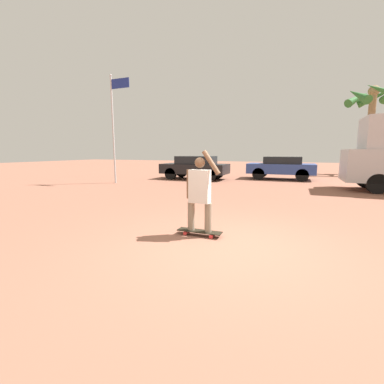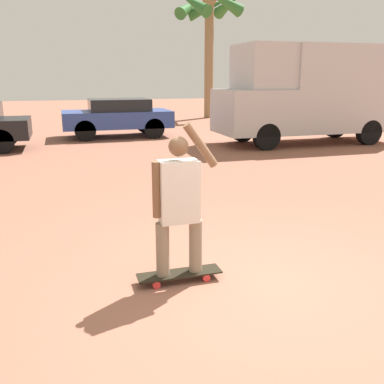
{
  "view_description": "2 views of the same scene",
  "coord_description": "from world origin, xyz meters",
  "px_view_note": "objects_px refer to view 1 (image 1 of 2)",
  "views": [
    {
      "loc": [
        0.99,
        -4.22,
        1.67
      ],
      "look_at": [
        -0.96,
        0.59,
        0.85
      ],
      "focal_mm": 24.0,
      "sensor_mm": 36.0,
      "label": 1
    },
    {
      "loc": [
        -1.82,
        -3.62,
        2.12
      ],
      "look_at": [
        -0.4,
        1.08,
        0.8
      ],
      "focal_mm": 40.0,
      "sensor_mm": 36.0,
      "label": 2
    }
  ],
  "objects_px": {
    "palm_tree_near_van": "(372,103)",
    "parked_car_black": "(195,167)",
    "parked_car_blue": "(281,167)",
    "person_skateboarder": "(200,191)",
    "skateboard": "(199,232)",
    "flagpole": "(114,121)"
  },
  "relations": [
    {
      "from": "flagpole",
      "to": "palm_tree_near_van",
      "type": "bearing_deg",
      "value": 40.71
    },
    {
      "from": "parked_car_blue",
      "to": "flagpole",
      "type": "xyz_separation_m",
      "value": [
        -8.05,
        -5.34,
        2.47
      ]
    },
    {
      "from": "parked_car_blue",
      "to": "flagpole",
      "type": "relative_size",
      "value": 0.7
    },
    {
      "from": "person_skateboarder",
      "to": "parked_car_black",
      "type": "xyz_separation_m",
      "value": [
        -3.99,
        9.95,
        -0.15
      ]
    },
    {
      "from": "skateboard",
      "to": "parked_car_blue",
      "type": "relative_size",
      "value": 0.23
    },
    {
      "from": "parked_car_blue",
      "to": "skateboard",
      "type": "bearing_deg",
      "value": -94.27
    },
    {
      "from": "person_skateboarder",
      "to": "palm_tree_near_van",
      "type": "bearing_deg",
      "value": 70.21
    },
    {
      "from": "palm_tree_near_van",
      "to": "parked_car_black",
      "type": "bearing_deg",
      "value": -141.54
    },
    {
      "from": "parked_car_blue",
      "to": "palm_tree_near_van",
      "type": "xyz_separation_m",
      "value": [
        5.73,
        6.51,
        4.46
      ]
    },
    {
      "from": "person_skateboarder",
      "to": "palm_tree_near_van",
      "type": "relative_size",
      "value": 0.25
    },
    {
      "from": "skateboard",
      "to": "parked_car_blue",
      "type": "bearing_deg",
      "value": 85.73
    },
    {
      "from": "person_skateboarder",
      "to": "skateboard",
      "type": "bearing_deg",
      "value": 0.0
    },
    {
      "from": "parked_car_black",
      "to": "person_skateboarder",
      "type": "bearing_deg",
      "value": -68.14
    },
    {
      "from": "skateboard",
      "to": "palm_tree_near_van",
      "type": "relative_size",
      "value": 0.14
    },
    {
      "from": "person_skateboarder",
      "to": "parked_car_blue",
      "type": "distance_m",
      "value": 11.9
    },
    {
      "from": "parked_car_blue",
      "to": "parked_car_black",
      "type": "relative_size",
      "value": 0.97
    },
    {
      "from": "parked_car_blue",
      "to": "palm_tree_near_van",
      "type": "height_order",
      "value": "palm_tree_near_van"
    },
    {
      "from": "parked_car_blue",
      "to": "flagpole",
      "type": "bearing_deg",
      "value": -146.42
    },
    {
      "from": "skateboard",
      "to": "person_skateboarder",
      "type": "height_order",
      "value": "person_skateboarder"
    },
    {
      "from": "flagpole",
      "to": "skateboard",
      "type": "bearing_deg",
      "value": -42.37
    },
    {
      "from": "parked_car_blue",
      "to": "parked_car_black",
      "type": "xyz_separation_m",
      "value": [
        -4.88,
        -1.92,
        0.01
      ]
    },
    {
      "from": "parked_car_black",
      "to": "palm_tree_near_van",
      "type": "relative_size",
      "value": 0.61
    }
  ]
}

